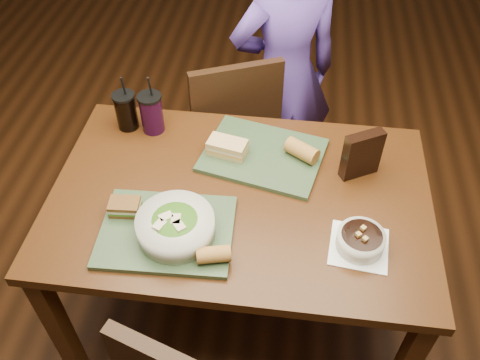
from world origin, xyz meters
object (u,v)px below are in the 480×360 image
chair_far (240,130)px  baguette_near (214,254)px  cup_cola (126,111)px  chip_bag (362,155)px  cup_berry (152,113)px  tray_far (263,155)px  dining_table (240,211)px  baguette_far (302,151)px  salad_bowl (175,225)px  sandwich_near (125,207)px  tray_near (167,232)px  diner (284,76)px  soup_bowl (361,240)px  sandwich_far (227,147)px

chair_far → baguette_near: size_ratio=8.92×
cup_cola → chip_bag: cup_cola is taller
cup_berry → chip_bag: size_ratio=1.37×
chip_bag → tray_far: bearing=144.4°
tray_far → baguette_near: size_ratio=4.12×
dining_table → baguette_near: bearing=-98.2°
baguette_far → salad_bowl: bearing=-132.8°
sandwich_near → chip_bag: bearing=21.2°
salad_bowl → baguette_near: size_ratio=2.39×
tray_near → baguette_near: bearing=-29.0°
tray_near → baguette_near: baguette_near is taller
tray_far → baguette_far: size_ratio=3.50×
diner → tray_near: size_ratio=3.31×
dining_table → diner: size_ratio=0.94×
tray_near → tray_far: (0.27, 0.39, 0.00)m
tray_near → cup_cola: (-0.27, 0.50, 0.07)m
diner → chip_bag: bearing=93.8°
diner → salad_bowl: 1.06m
tray_near → sandwich_near: bearing=158.8°
soup_bowl → diner: bearing=106.7°
tray_near → salad_bowl: bearing=-17.1°
diner → baguette_far: 0.63m
dining_table → diner: bearing=82.8°
soup_bowl → cup_berry: size_ratio=0.80×
diner → soup_bowl: 1.03m
soup_bowl → cup_berry: 0.91m
salad_bowl → sandwich_near: bearing=159.6°
cup_cola → diner: bearing=40.9°
baguette_near → baguette_far: size_ratio=0.85×
sandwich_near → salad_bowl: bearing=-20.4°
dining_table → tray_far: tray_far is taller
soup_bowl → chip_bag: bearing=88.8°
diner → dining_table: bearing=61.8°
chair_far → baguette_near: (0.04, -0.92, 0.29)m
tray_far → sandwich_near: 0.54m
salad_bowl → baguette_far: salad_bowl is taller
diner → cup_cola: size_ratio=5.95×
dining_table → baguette_near: size_ratio=12.74×
tray_near → soup_bowl: (0.61, 0.02, 0.02)m
diner → sandwich_near: 1.06m
tray_far → soup_bowl: soup_bowl is taller
cup_cola → chair_far: bearing=39.0°
diner → sandwich_far: (-0.17, -0.62, 0.10)m
sandwich_near → chip_bag: 0.82m
tray_far → baguette_near: baguette_near is taller
soup_bowl → sandwich_near: bearing=177.3°
sandwich_near → cup_berry: 0.44m
sandwich_near → dining_table: bearing=21.3°
dining_table → baguette_near: (-0.04, -0.29, 0.13)m
tray_near → cup_cola: 0.57m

